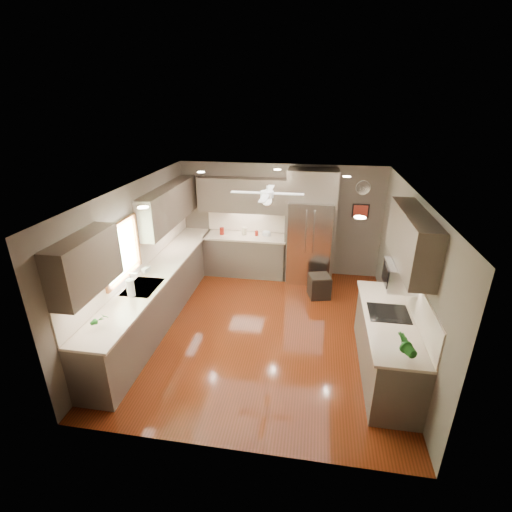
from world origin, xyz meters
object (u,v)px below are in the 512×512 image
(soap_bottle, at_px, (146,270))
(potted_plant_right, at_px, (406,345))
(bowl, at_px, (266,235))
(canister_a, at_px, (222,231))
(stool, at_px, (319,286))
(refrigerator, at_px, (310,229))
(potted_plant_left, at_px, (100,319))
(canister_d, at_px, (257,233))
(canister_c, at_px, (244,231))
(microwave, at_px, (401,276))
(paper_towel, at_px, (131,288))

(soap_bottle, distance_m, potted_plant_right, 4.32)
(potted_plant_right, relative_size, bowl, 1.76)
(canister_a, height_order, stool, canister_a)
(soap_bottle, relative_size, potted_plant_right, 0.51)
(refrigerator, bearing_deg, potted_plant_left, -124.54)
(canister_a, xyz_separation_m, canister_d, (0.79, 0.03, -0.02))
(canister_d, distance_m, bowl, 0.22)
(canister_a, height_order, canister_c, canister_c)
(canister_d, bearing_deg, canister_a, -177.46)
(soap_bottle, xyz_separation_m, stool, (3.03, 1.40, -0.79))
(refrigerator, relative_size, microwave, 4.45)
(stool, bearing_deg, canister_a, 159.61)
(potted_plant_right, relative_size, microwave, 0.66)
(refrigerator, bearing_deg, potted_plant_right, -72.33)
(potted_plant_left, height_order, stool, potted_plant_left)
(canister_d, xyz_separation_m, potted_plant_right, (2.41, -3.91, 0.12))
(canister_a, xyz_separation_m, refrigerator, (1.97, -0.02, 0.17))
(canister_c, height_order, soap_bottle, soap_bottle)
(bowl, height_order, paper_towel, paper_towel)
(bowl, distance_m, microwave, 3.63)
(canister_a, relative_size, potted_plant_right, 0.45)
(refrigerator, distance_m, microwave, 3.03)
(stool, bearing_deg, soap_bottle, -155.12)
(canister_a, height_order, soap_bottle, soap_bottle)
(bowl, xyz_separation_m, paper_towel, (-1.71, -3.03, 0.12))
(potted_plant_left, distance_m, microwave, 4.16)
(refrigerator, bearing_deg, soap_bottle, -141.39)
(canister_a, bearing_deg, bowl, 2.42)
(soap_bottle, xyz_separation_m, refrigerator, (2.76, 2.21, 0.16))
(refrigerator, xyz_separation_m, microwave, (1.33, -2.71, 0.29))
(canister_d, relative_size, soap_bottle, 0.62)
(refrigerator, bearing_deg, canister_a, 179.29)
(soap_bottle, bearing_deg, paper_towel, -82.67)
(microwave, height_order, stool, microwave)
(canister_a, distance_m, refrigerator, 1.97)
(potted_plant_right, height_order, stool, potted_plant_right)
(canister_d, height_order, paper_towel, paper_towel)
(potted_plant_left, bearing_deg, paper_towel, 90.82)
(canister_a, height_order, refrigerator, refrigerator)
(canister_a, distance_m, soap_bottle, 2.37)
(microwave, relative_size, paper_towel, 1.84)
(potted_plant_left, distance_m, stool, 4.30)
(bowl, height_order, stool, bowl)
(potted_plant_left, height_order, potted_plant_right, potted_plant_right)
(microwave, height_order, paper_towel, microwave)
(bowl, bearing_deg, paper_towel, -119.34)
(microwave, distance_m, paper_towel, 4.02)
(canister_d, height_order, potted_plant_left, potted_plant_left)
(canister_a, relative_size, stool, 0.32)
(canister_c, xyz_separation_m, soap_bottle, (-1.30, -2.29, 0.00))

